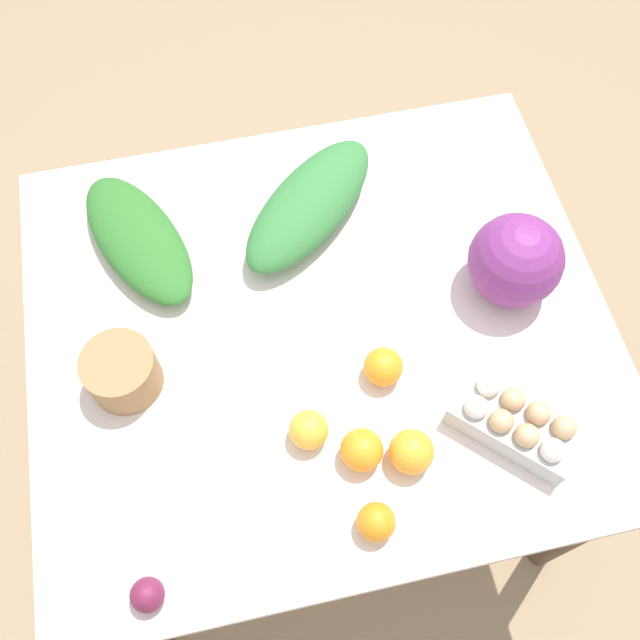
{
  "coord_description": "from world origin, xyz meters",
  "views": [
    {
      "loc": [
        0.13,
        0.62,
        2.05
      ],
      "look_at": [
        0.0,
        0.0,
        0.79
      ],
      "focal_mm": 40.0,
      "sensor_mm": 36.0,
      "label": 1
    }
  ],
  "objects_px": {
    "paper_bag": "(122,372)",
    "orange_3": "(362,450)",
    "egg_carton": "(516,422)",
    "beet_root": "(147,595)",
    "orange_0": "(383,367)",
    "orange_2": "(376,522)",
    "cabbage_purple": "(516,260)",
    "orange_4": "(309,430)",
    "greens_bunch_scallion": "(138,239)",
    "greens_bunch_chard": "(309,205)",
    "orange_1": "(411,452)"
  },
  "relations": [
    {
      "from": "greens_bunch_chard",
      "to": "orange_2",
      "type": "distance_m",
      "value": 0.66
    },
    {
      "from": "greens_bunch_chard",
      "to": "orange_1",
      "type": "height_order",
      "value": "greens_bunch_chard"
    },
    {
      "from": "cabbage_purple",
      "to": "greens_bunch_chard",
      "type": "height_order",
      "value": "cabbage_purple"
    },
    {
      "from": "orange_4",
      "to": "egg_carton",
      "type": "bearing_deg",
      "value": 169.52
    },
    {
      "from": "cabbage_purple",
      "to": "paper_bag",
      "type": "relative_size",
      "value": 1.35
    },
    {
      "from": "orange_1",
      "to": "orange_3",
      "type": "xyz_separation_m",
      "value": [
        0.09,
        -0.02,
        -0.0
      ]
    },
    {
      "from": "orange_4",
      "to": "greens_bunch_chard",
      "type": "bearing_deg",
      "value": -102.06
    },
    {
      "from": "greens_bunch_chard",
      "to": "orange_1",
      "type": "distance_m",
      "value": 0.56
    },
    {
      "from": "orange_2",
      "to": "orange_3",
      "type": "distance_m",
      "value": 0.13
    },
    {
      "from": "orange_2",
      "to": "orange_4",
      "type": "bearing_deg",
      "value": -66.8
    },
    {
      "from": "egg_carton",
      "to": "orange_0",
      "type": "xyz_separation_m",
      "value": [
        0.21,
        -0.16,
        -0.01
      ]
    },
    {
      "from": "beet_root",
      "to": "paper_bag",
      "type": "bearing_deg",
      "value": -89.95
    },
    {
      "from": "cabbage_purple",
      "to": "orange_2",
      "type": "xyz_separation_m",
      "value": [
        0.38,
        0.42,
        -0.06
      ]
    },
    {
      "from": "orange_0",
      "to": "orange_3",
      "type": "bearing_deg",
      "value": 62.07
    },
    {
      "from": "paper_bag",
      "to": "orange_0",
      "type": "distance_m",
      "value": 0.49
    },
    {
      "from": "greens_bunch_scallion",
      "to": "orange_3",
      "type": "bearing_deg",
      "value": 122.8
    },
    {
      "from": "orange_4",
      "to": "paper_bag",
      "type": "bearing_deg",
      "value": -29.49
    },
    {
      "from": "egg_carton",
      "to": "orange_3",
      "type": "distance_m",
      "value": 0.28
    },
    {
      "from": "beet_root",
      "to": "orange_2",
      "type": "relative_size",
      "value": 0.85
    },
    {
      "from": "cabbage_purple",
      "to": "beet_root",
      "type": "xyz_separation_m",
      "value": [
        0.78,
        0.45,
        -0.06
      ]
    },
    {
      "from": "egg_carton",
      "to": "orange_0",
      "type": "relative_size",
      "value": 3.21
    },
    {
      "from": "beet_root",
      "to": "orange_3",
      "type": "relative_size",
      "value": 0.74
    },
    {
      "from": "greens_bunch_chard",
      "to": "orange_0",
      "type": "distance_m",
      "value": 0.39
    },
    {
      "from": "greens_bunch_chard",
      "to": "beet_root",
      "type": "relative_size",
      "value": 6.81
    },
    {
      "from": "beet_root",
      "to": "orange_3",
      "type": "xyz_separation_m",
      "value": [
        -0.4,
        -0.16,
        0.01
      ]
    },
    {
      "from": "beet_root",
      "to": "greens_bunch_scallion",
      "type": "bearing_deg",
      "value": -94.69
    },
    {
      "from": "orange_2",
      "to": "beet_root",
      "type": "bearing_deg",
      "value": 4.67
    },
    {
      "from": "greens_bunch_scallion",
      "to": "orange_1",
      "type": "relative_size",
      "value": 4.46
    },
    {
      "from": "egg_carton",
      "to": "orange_3",
      "type": "xyz_separation_m",
      "value": [
        0.28,
        -0.01,
        -0.0
      ]
    },
    {
      "from": "beet_root",
      "to": "orange_2",
      "type": "bearing_deg",
      "value": -175.33
    },
    {
      "from": "orange_4",
      "to": "beet_root",
      "type": "bearing_deg",
      "value": 34.31
    },
    {
      "from": "greens_bunch_scallion",
      "to": "orange_3",
      "type": "xyz_separation_m",
      "value": [
        -0.34,
        0.53,
        0.0
      ]
    },
    {
      "from": "cabbage_purple",
      "to": "orange_0",
      "type": "relative_size",
      "value": 2.47
    },
    {
      "from": "paper_bag",
      "to": "greens_bunch_chard",
      "type": "bearing_deg",
      "value": -144.62
    },
    {
      "from": "greens_bunch_scallion",
      "to": "orange_3",
      "type": "distance_m",
      "value": 0.64
    },
    {
      "from": "orange_1",
      "to": "orange_3",
      "type": "height_order",
      "value": "orange_1"
    },
    {
      "from": "greens_bunch_scallion",
      "to": "beet_root",
      "type": "distance_m",
      "value": 0.7
    },
    {
      "from": "orange_4",
      "to": "orange_3",
      "type": "bearing_deg",
      "value": 145.77
    },
    {
      "from": "orange_2",
      "to": "orange_3",
      "type": "bearing_deg",
      "value": -92.54
    },
    {
      "from": "cabbage_purple",
      "to": "orange_1",
      "type": "height_order",
      "value": "cabbage_purple"
    },
    {
      "from": "cabbage_purple",
      "to": "greens_bunch_scallion",
      "type": "height_order",
      "value": "cabbage_purple"
    },
    {
      "from": "beet_root",
      "to": "orange_3",
      "type": "distance_m",
      "value": 0.43
    },
    {
      "from": "paper_bag",
      "to": "orange_3",
      "type": "xyz_separation_m",
      "value": [
        -0.4,
        0.24,
        -0.01
      ]
    },
    {
      "from": "egg_carton",
      "to": "orange_0",
      "type": "distance_m",
      "value": 0.26
    },
    {
      "from": "egg_carton",
      "to": "orange_4",
      "type": "xyz_separation_m",
      "value": [
        0.37,
        -0.07,
        -0.01
      ]
    },
    {
      "from": "greens_bunch_scallion",
      "to": "orange_1",
      "type": "bearing_deg",
      "value": 127.66
    },
    {
      "from": "orange_2",
      "to": "egg_carton",
      "type": "bearing_deg",
      "value": -158.25
    },
    {
      "from": "egg_carton",
      "to": "beet_root",
      "type": "xyz_separation_m",
      "value": [
        0.69,
        0.15,
        -0.01
      ]
    },
    {
      "from": "greens_bunch_scallion",
      "to": "orange_3",
      "type": "height_order",
      "value": "orange_3"
    },
    {
      "from": "egg_carton",
      "to": "orange_4",
      "type": "relative_size",
      "value": 3.3
    }
  ]
}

